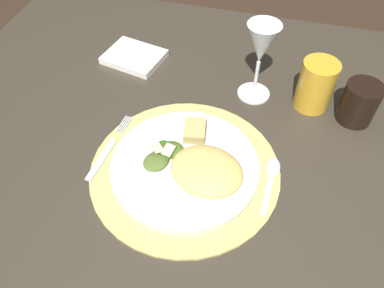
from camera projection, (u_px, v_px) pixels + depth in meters
name	position (u px, v px, depth m)	size (l,w,h in m)	color
ground_plane	(202.00, 269.00, 1.33)	(6.00, 6.00, 0.00)	#37261A
dining_table	(208.00, 174.00, 0.89)	(1.25, 0.92, 0.74)	#352F24
placemat	(185.00, 170.00, 0.69)	(0.35, 0.35, 0.01)	tan
dinner_plate	(185.00, 166.00, 0.69)	(0.27, 0.27, 0.01)	silver
pasta_serving	(207.00, 171.00, 0.65)	(0.13, 0.11, 0.03)	#E8C166
salad_greens	(163.00, 153.00, 0.69)	(0.07, 0.09, 0.03)	#506429
bread_piece	(195.00, 131.00, 0.72)	(0.05, 0.04, 0.02)	tan
fork	(108.00, 150.00, 0.72)	(0.03, 0.17, 0.00)	silver
spoon	(271.00, 176.00, 0.68)	(0.03, 0.13, 0.01)	silver
napkin	(134.00, 57.00, 0.91)	(0.13, 0.11, 0.02)	white
wine_glass	(261.00, 47.00, 0.74)	(0.07, 0.07, 0.17)	silver
amber_tumbler	(316.00, 85.00, 0.77)	(0.07, 0.07, 0.11)	gold
dark_tumbler	(359.00, 103.00, 0.75)	(0.07, 0.07, 0.09)	black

